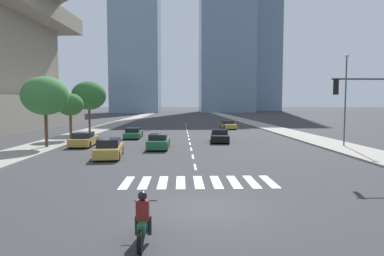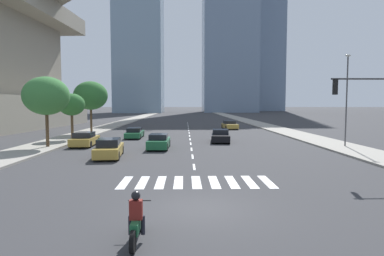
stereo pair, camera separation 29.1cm
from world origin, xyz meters
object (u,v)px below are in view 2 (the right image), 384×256
Objects in this scene: sedan_gold_2 at (230,125)px; street_tree_second at (72,105)px; sedan_green_0 at (159,142)px; sedan_gold_3 at (85,139)px; motorcycle_lead at (137,221)px; traffic_signal_near at (383,102)px; sedan_black_5 at (220,136)px; street_tree_third at (91,96)px; sedan_gold_1 at (109,149)px; sedan_green_4 at (135,133)px; street_lamp_east at (347,94)px; street_tree_nearest at (46,96)px.

street_tree_second reaches higher than sedan_gold_2.
sedan_gold_3 is (-7.09, 2.01, -0.00)m from sedan_green_0.
sedan_gold_3 is (-7.99, 21.52, 0.03)m from motorcycle_lead.
traffic_signal_near is (12.77, 9.47, 3.46)m from motorcycle_lead.
street_tree_third is (-15.93, 9.11, 4.41)m from sedan_black_5.
sedan_gold_2 reaches higher than sedan_black_5.
sedan_gold_1 is 1.00× the size of sedan_green_4.
street_lamp_east is (20.08, 4.93, 4.21)m from sedan_gold_1.
street_tree_second is at bearing -35.81° from traffic_signal_near.
street_tree_third reaches higher than sedan_green_4.
traffic_signal_near is 25.88m from street_tree_nearest.
street_tree_nearest is at bearing 87.99° from sedan_green_0.
traffic_signal_near is 10.90m from street_lamp_east.
sedan_gold_1 is at bearing -30.62° from sedan_gold_2.
street_tree_third is (0.00, 7.25, 1.16)m from street_tree_second.
sedan_gold_1 is at bearing -166.20° from street_lamp_east.
sedan_gold_3 is at bearing 75.42° from sedan_green_0.
motorcycle_lead is at bearing 36.56° from traffic_signal_near.
street_tree_second reaches higher than sedan_green_0.
street_lamp_east is at bearing -39.15° from motorcycle_lead.
sedan_green_0 is at bearing -41.57° from sedan_gold_1.
street_tree_second reaches higher than sedan_gold_3.
sedan_black_5 is (13.09, 3.13, -0.01)m from sedan_gold_3.
street_tree_third reaches higher than street_tree_second.
street_tree_second is at bearing 56.10° from sedan_green_0.
sedan_gold_3 is 0.65× the size of street_tree_third.
street_tree_third reaches higher than sedan_green_0.
sedan_gold_2 is 33.04m from traffic_signal_near.
street_tree_third is at bearing 11.22° from sedan_gold_3.
traffic_signal_near reaches higher than street_tree_second.
sedan_black_5 is 0.97× the size of street_tree_second.
sedan_gold_2 is 17.71m from sedan_black_5.
sedan_gold_3 reaches higher than sedan_green_0.
sedan_green_4 is 0.85× the size of traffic_signal_near.
street_tree_second is (-15.93, 1.85, 3.25)m from sedan_black_5.
traffic_signal_near is (17.21, -19.33, 3.49)m from sedan_green_4.
traffic_signal_near is (13.67, -10.05, 3.44)m from sedan_green_0.
street_tree_second is (0.00, 6.42, -0.79)m from street_tree_nearest.
sedan_gold_2 is at bearing -30.58° from sedan_gold_1.
motorcycle_lead is 0.26× the size of street_lamp_east.
street_lamp_east reaches higher than street_tree_nearest.
street_tree_third reaches higher than sedan_black_5.
street_tree_third reaches higher than sedan_gold_1.
sedan_gold_1 is 0.58× the size of street_lamp_east.
sedan_black_5 is 0.58× the size of street_lamp_east.
sedan_black_5 is at bearing -29.75° from street_tree_third.
sedan_black_5 is at bearing -12.25° from motorcycle_lead.
sedan_gold_2 is 18.48m from sedan_green_4.
sedan_green_0 is (-0.90, 19.51, 0.03)m from motorcycle_lead.
street_tree_nearest is 1.26× the size of street_tree_second.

